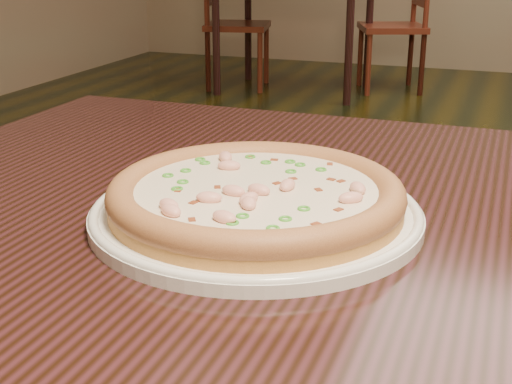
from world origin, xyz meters
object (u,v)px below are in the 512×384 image
(plate, at_px, (256,213))
(pizza, at_px, (256,195))
(hero_table, at_px, (382,308))
(chair_a, at_px, (230,24))
(chair_b, at_px, (400,26))

(plate, relative_size, pizza, 1.12)
(hero_table, relative_size, pizza, 4.18)
(hero_table, xyz_separation_m, plate, (-0.12, -0.05, 0.11))
(pizza, relative_size, chair_a, 0.30)
(hero_table, bearing_deg, pizza, -157.27)
(plate, distance_m, chair_a, 4.43)
(plate, xyz_separation_m, chair_b, (-0.56, 4.38, -0.32))
(chair_a, distance_m, chair_b, 1.17)
(plate, distance_m, pizza, 0.02)
(hero_table, bearing_deg, plate, -157.38)
(hero_table, relative_size, plate, 3.72)
(hero_table, height_order, chair_a, chair_a)
(hero_table, distance_m, pizza, 0.18)
(plate, relative_size, chair_b, 0.34)
(chair_a, bearing_deg, pizza, -67.51)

